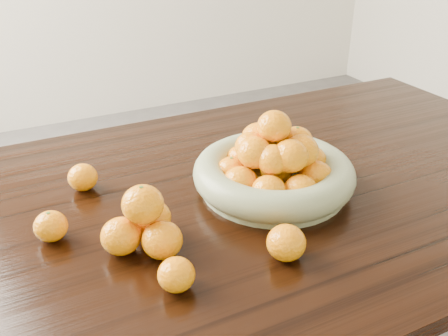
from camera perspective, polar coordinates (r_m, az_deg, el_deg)
name	(u,v)px	position (r m, az deg, el deg)	size (l,w,h in m)	color
dining_table	(209,231)	(1.17, -1.67, -7.22)	(2.00, 1.00, 0.75)	black
fruit_bowl	(274,168)	(1.14, 5.78, 0.00)	(0.37, 0.37, 0.19)	gray
orange_pyramid	(144,224)	(0.96, -9.07, -6.35)	(0.15, 0.16, 0.13)	orange
loose_orange_0	(51,226)	(1.03, -19.19, -6.30)	(0.07, 0.07, 0.06)	orange
loose_orange_1	(176,275)	(0.87, -5.47, -12.04)	(0.06, 0.06, 0.06)	orange
loose_orange_2	(286,243)	(0.93, 7.12, -8.47)	(0.07, 0.07, 0.07)	orange
loose_orange_3	(83,177)	(1.19, -15.85, -1.03)	(0.07, 0.07, 0.06)	orange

